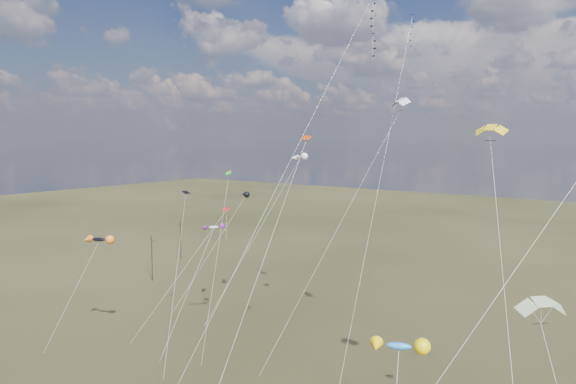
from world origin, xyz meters
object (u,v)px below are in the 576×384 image
Objects in this scene: utility_pole_far at (181,240)px; parafoil_yellow at (491,129)px; diamond_black_high at (361,47)px; novelty_black_orange at (98,240)px; utility_pole_near at (152,258)px.

utility_pole_far is 78.14m from parafoil_yellow.
utility_pole_far is 0.20× the size of diamond_black_high.
parafoil_yellow is at bearing -20.68° from diamond_black_high.
parafoil_yellow is 46.22m from novelty_black_orange.
novelty_black_orange is (-30.28, -9.54, -21.11)m from diamond_black_high.
utility_pole_near is at bearing 127.48° from novelty_black_orange.
utility_pole_far is 0.30× the size of parafoil_yellow.
diamond_black_high is at bearing 17.49° from novelty_black_orange.
parafoil_yellow is (13.89, -5.24, -8.17)m from diamond_black_high.
novelty_black_orange is (16.29, -21.25, 8.55)m from utility_pole_near.
parafoil_yellow is at bearing -24.33° from utility_pole_far.
utility_pole_near is 66.36m from parafoil_yellow.
diamond_black_high is at bearing 159.32° from parafoil_yellow.
utility_pole_far is 67.22m from diamond_black_high.
utility_pole_far is 43.65m from novelty_black_orange.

